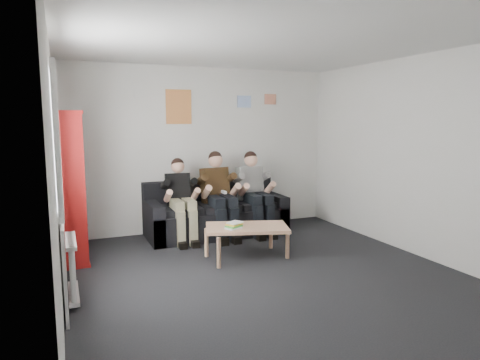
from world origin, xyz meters
The scene contains 14 objects.
room_shell centered at (0.00, 0.00, 1.35)m, with size 5.00×5.00×5.00m.
sofa centered at (0.07, 2.08, 0.31)m, with size 2.21×0.90×0.85m.
bookshelf centered at (-2.08, 1.59, 0.98)m, with size 0.29×0.88×1.96m.
coffee_table centered at (0.05, 0.77, 0.38)m, with size 1.09×0.60×0.43m.
game_cases centered at (-0.14, 0.76, 0.47)m, with size 0.26×0.24×0.06m.
person_left centered at (-0.55, 1.88, 0.64)m, with size 0.37×0.79×1.26m.
person_middle centered at (0.07, 1.88, 0.67)m, with size 0.41×0.89×1.35m.
person_right centered at (0.68, 1.88, 0.66)m, with size 0.40×0.87×1.33m.
radiator centered at (-2.15, 0.20, 0.35)m, with size 0.10×0.64×0.60m.
window centered at (-2.22, 0.20, 1.03)m, with size 0.05×1.30×2.36m.
poster_large centered at (-0.40, 2.49, 2.05)m, with size 0.42×0.01×0.55m, color #EECB54.
poster_blue centered at (0.75, 2.49, 2.15)m, with size 0.25×0.01×0.20m, color #407EDC.
poster_pink centered at (1.25, 2.49, 2.20)m, with size 0.22×0.01×0.18m, color #BA3A78.
poster_sign centered at (-1.00, 2.49, 2.25)m, with size 0.20×0.01×0.14m, color silver.
Camera 1 is at (-2.19, -4.33, 1.85)m, focal length 32.00 mm.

